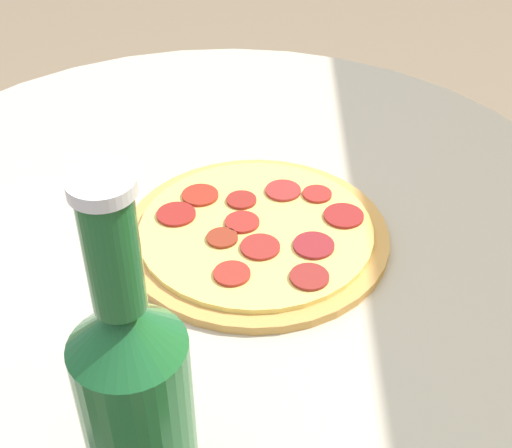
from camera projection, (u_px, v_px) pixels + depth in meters
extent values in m
cylinder|color=#B2A893|center=(226.00, 423.00, 1.04)|extent=(0.08, 0.08, 0.72)
cylinder|color=#B2A893|center=(218.00, 221.00, 0.81)|extent=(0.88, 0.88, 0.02)
cylinder|color=#C68E47|center=(256.00, 235.00, 0.76)|extent=(0.28, 0.28, 0.01)
cylinder|color=#EACC60|center=(256.00, 229.00, 0.76)|extent=(0.25, 0.25, 0.01)
cylinder|color=maroon|center=(242.00, 197.00, 0.79)|extent=(0.03, 0.03, 0.00)
cylinder|color=maroon|center=(222.00, 238.00, 0.74)|extent=(0.03, 0.03, 0.00)
cylinder|color=maroon|center=(317.00, 194.00, 0.80)|extent=(0.03, 0.03, 0.00)
cylinder|color=maroon|center=(200.00, 195.00, 0.80)|extent=(0.04, 0.04, 0.00)
cylinder|color=maroon|center=(309.00, 277.00, 0.69)|extent=(0.04, 0.04, 0.00)
cylinder|color=maroon|center=(176.00, 214.00, 0.77)|extent=(0.04, 0.04, 0.00)
cylinder|color=maroon|center=(283.00, 191.00, 0.80)|extent=(0.04, 0.04, 0.00)
cylinder|color=maroon|center=(314.00, 245.00, 0.73)|extent=(0.04, 0.04, 0.00)
cylinder|color=maroon|center=(344.00, 216.00, 0.77)|extent=(0.04, 0.04, 0.00)
cylinder|color=maroon|center=(242.00, 222.00, 0.76)|extent=(0.04, 0.04, 0.00)
cylinder|color=maroon|center=(260.00, 247.00, 0.73)|extent=(0.04, 0.04, 0.00)
cylinder|color=maroon|center=(232.00, 274.00, 0.69)|extent=(0.04, 0.04, 0.00)
cylinder|color=#195628|center=(142.00, 437.00, 0.46)|extent=(0.07, 0.07, 0.17)
cone|color=#195628|center=(124.00, 326.00, 0.40)|extent=(0.07, 0.07, 0.03)
cylinder|color=#195628|center=(112.00, 253.00, 0.37)|extent=(0.03, 0.03, 0.08)
cylinder|color=silver|center=(101.00, 186.00, 0.34)|extent=(0.03, 0.03, 0.01)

